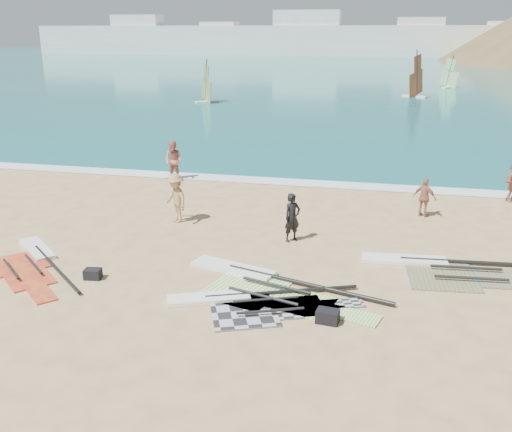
% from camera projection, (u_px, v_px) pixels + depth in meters
% --- Properties ---
extents(ground, '(300.00, 300.00, 0.00)m').
position_uv_depth(ground, '(257.00, 297.00, 15.57)').
color(ground, tan).
rests_on(ground, ground).
extents(sea, '(300.00, 240.00, 0.06)m').
position_uv_depth(sea, '(378.00, 60.00, 137.83)').
color(sea, '#0D5660').
rests_on(sea, ground).
extents(surf_line, '(300.00, 1.20, 0.04)m').
position_uv_depth(surf_line, '(315.00, 184.00, 26.97)').
color(surf_line, white).
rests_on(surf_line, ground).
extents(far_town, '(160.00, 8.00, 12.00)m').
position_uv_depth(far_town, '(322.00, 39.00, 156.44)').
color(far_town, white).
rests_on(far_town, ground).
extents(rig_grey, '(5.32, 3.25, 0.20)m').
position_uv_depth(rig_grey, '(249.00, 303.00, 15.14)').
color(rig_grey, '#242527').
rests_on(rig_grey, ground).
extents(rig_green, '(6.18, 3.38, 0.20)m').
position_uv_depth(rig_green, '(262.00, 284.00, 16.28)').
color(rig_green, '#79D11E').
rests_on(rig_green, ground).
extents(rig_orange, '(6.24, 2.55, 0.20)m').
position_uv_depth(rig_orange, '(448.00, 269.00, 17.31)').
color(rig_orange, orange).
rests_on(rig_orange, ground).
extents(rig_red, '(4.32, 4.52, 0.20)m').
position_uv_depth(rig_red, '(32.00, 262.00, 17.81)').
color(rig_red, red).
rests_on(rig_red, ground).
extents(gear_bag_near, '(0.52, 0.40, 0.30)m').
position_uv_depth(gear_bag_near, '(93.00, 274.00, 16.71)').
color(gear_bag_near, black).
rests_on(gear_bag_near, ground).
extents(gear_bag_far, '(0.60, 0.45, 0.33)m').
position_uv_depth(gear_bag_far, '(328.00, 316.00, 14.20)').
color(gear_bag_far, black).
rests_on(gear_bag_far, ground).
extents(person_wetsuit, '(0.73, 0.73, 1.70)m').
position_uv_depth(person_wetsuit, '(292.00, 218.00, 19.48)').
color(person_wetsuit, black).
rests_on(person_wetsuit, ground).
extents(beachgoer_left, '(1.09, 0.93, 1.94)m').
position_uv_depth(beachgoer_left, '(174.00, 161.00, 27.35)').
color(beachgoer_left, '#B66D62').
rests_on(beachgoer_left, ground).
extents(beachgoer_mid, '(1.38, 1.33, 1.89)m').
position_uv_depth(beachgoer_mid, '(176.00, 198.00, 21.40)').
color(beachgoer_mid, tan).
rests_on(beachgoer_mid, ground).
extents(beachgoer_back, '(0.98, 0.74, 1.54)m').
position_uv_depth(beachgoer_back, '(425.00, 198.00, 22.08)').
color(beachgoer_back, '#A86A4F').
rests_on(beachgoer_back, ground).
extents(windsurfer_left, '(2.26, 2.31, 4.25)m').
position_uv_depth(windsurfer_left, '(206.00, 90.00, 56.65)').
color(windsurfer_left, white).
rests_on(windsurfer_left, ground).
extents(windsurfer_centre, '(2.79, 2.98, 5.01)m').
position_uv_depth(windsurfer_centre, '(416.00, 84.00, 61.20)').
color(windsurfer_centre, white).
rests_on(windsurfer_centre, ground).
extents(windsurfer_right, '(2.20, 2.14, 3.99)m').
position_uv_depth(windsurfer_right, '(449.00, 78.00, 70.89)').
color(windsurfer_right, white).
rests_on(windsurfer_right, ground).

